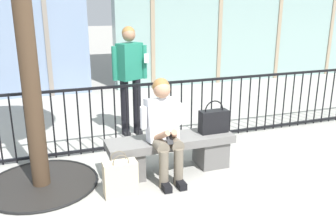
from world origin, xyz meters
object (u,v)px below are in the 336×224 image
Objects in this scene: shopping_bag at (120,178)px; handbag_on_bench at (214,121)px; stone_bench at (171,151)px; bystander_at_railing at (130,73)px; seated_person_with_phone at (164,126)px.

handbag_on_bench is at bearing 15.83° from shopping_bag.
stone_bench is 1.68m from bystander_at_railing.
bystander_at_railing is (-0.70, 1.52, 0.40)m from handbag_on_bench.
stone_bench is 3.78× the size of handbag_on_bench.
handbag_on_bench is 1.72m from bystander_at_railing.
seated_person_with_phone is at bearing 22.99° from shopping_bag.
handbag_on_bench is at bearing -65.11° from bystander_at_railing.
handbag_on_bench reaches higher than stone_bench.
handbag_on_bench is (0.58, -0.01, 0.33)m from stone_bench.
bystander_at_railing reaches higher than handbag_on_bench.
seated_person_with_phone reaches higher than handbag_on_bench.
bystander_at_railing is (0.61, 1.89, 0.80)m from shopping_bag.
handbag_on_bench is 0.25× the size of bystander_at_railing.
stone_bench is 0.94× the size of bystander_at_railing.
shopping_bag is 0.29× the size of bystander_at_railing.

